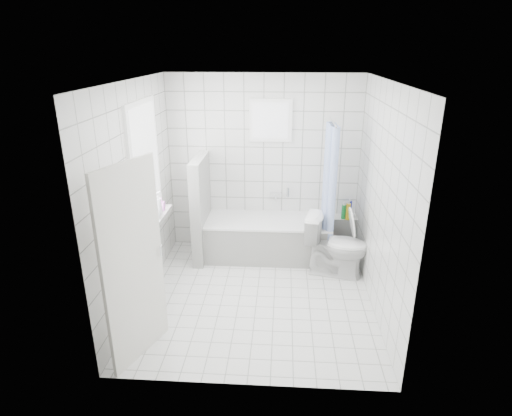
{
  "coord_description": "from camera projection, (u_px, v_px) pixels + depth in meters",
  "views": [
    {
      "loc": [
        0.29,
        -4.61,
        2.93
      ],
      "look_at": [
        -0.04,
        0.35,
        1.05
      ],
      "focal_mm": 30.0,
      "sensor_mm": 36.0,
      "label": 1
    }
  ],
  "objects": [
    {
      "name": "window_left",
      "position": [
        147.0,
        164.0,
        5.15
      ],
      "size": [
        0.01,
        0.9,
        1.4
      ],
      "primitive_type": "cube",
      "color": "white",
      "rests_on": "wall_left"
    },
    {
      "name": "wall_left",
      "position": [
        137.0,
        196.0,
        4.98
      ],
      "size": [
        0.02,
        3.0,
        2.6
      ],
      "primitive_type": "cube",
      "color": "white",
      "rests_on": "ground"
    },
    {
      "name": "tiled_ledge",
      "position": [
        343.0,
        234.0,
        6.47
      ],
      "size": [
        0.4,
        0.24,
        0.55
      ],
      "primitive_type": "cube",
      "color": "white",
      "rests_on": "ground"
    },
    {
      "name": "shower_curtain",
      "position": [
        330.0,
        190.0,
        5.81
      ],
      "size": [
        0.14,
        0.48,
        1.78
      ],
      "primitive_type": null,
      "color": "#476AD0",
      "rests_on": "curtain_rod"
    },
    {
      "name": "door",
      "position": [
        133.0,
        265.0,
        4.03
      ],
      "size": [
        0.33,
        0.76,
        2.0
      ],
      "primitive_type": "cube",
      "rotation": [
        0.0,
        0.0,
        -0.38
      ],
      "color": "silver",
      "rests_on": "ground"
    },
    {
      "name": "wall_front",
      "position": [
        246.0,
        260.0,
        3.5
      ],
      "size": [
        2.8,
        0.02,
        2.6
      ],
      "primitive_type": "cube",
      "color": "white",
      "rests_on": "ground"
    },
    {
      "name": "ceiling",
      "position": [
        257.0,
        81.0,
        4.43
      ],
      "size": [
        3.0,
        3.0,
        0.0
      ],
      "primitive_type": "plane",
      "rotation": [
        3.14,
        0.0,
        0.0
      ],
      "color": "white",
      "rests_on": "ground"
    },
    {
      "name": "sill_bottles",
      "position": [
        153.0,
        211.0,
        5.25
      ],
      "size": [
        0.19,
        0.78,
        0.33
      ],
      "color": "silver",
      "rests_on": "window_sill"
    },
    {
      "name": "bathtub",
      "position": [
        268.0,
        238.0,
        6.3
      ],
      "size": [
        1.8,
        0.77,
        0.58
      ],
      "color": "white",
      "rests_on": "ground"
    },
    {
      "name": "ledge_bottles",
      "position": [
        347.0,
        211.0,
        6.28
      ],
      "size": [
        0.16,
        0.17,
        0.25
      ],
      "color": "#1721B9",
      "rests_on": "tiled_ledge"
    },
    {
      "name": "window_back",
      "position": [
        271.0,
        121.0,
        6.02
      ],
      "size": [
        0.5,
        0.01,
        0.5
      ],
      "primitive_type": "cube",
      "color": "white",
      "rests_on": "wall_back"
    },
    {
      "name": "curtain_rod",
      "position": [
        333.0,
        122.0,
        5.62
      ],
      "size": [
        0.02,
        0.8,
        0.02
      ],
      "primitive_type": "cylinder",
      "rotation": [
        1.57,
        0.0,
        0.0
      ],
      "color": "silver",
      "rests_on": "wall_back"
    },
    {
      "name": "partition_wall",
      "position": [
        201.0,
        208.0,
        6.15
      ],
      "size": [
        0.15,
        0.85,
        1.5
      ],
      "primitive_type": "cube",
      "color": "white",
      "rests_on": "ground"
    },
    {
      "name": "wall_right",
      "position": [
        381.0,
        201.0,
        4.81
      ],
      "size": [
        0.02,
        3.0,
        2.6
      ],
      "primitive_type": "cube",
      "color": "white",
      "rests_on": "ground"
    },
    {
      "name": "window_sill",
      "position": [
        155.0,
        221.0,
        5.41
      ],
      "size": [
        0.18,
        1.02,
        0.08
      ],
      "primitive_type": "cube",
      "color": "white",
      "rests_on": "wall_left"
    },
    {
      "name": "wall_back",
      "position": [
        263.0,
        165.0,
        6.29
      ],
      "size": [
        2.8,
        0.02,
        2.6
      ],
      "primitive_type": "cube",
      "color": "white",
      "rests_on": "ground"
    },
    {
      "name": "ground",
      "position": [
        257.0,
        296.0,
        5.36
      ],
      "size": [
        3.0,
        3.0,
        0.0
      ],
      "primitive_type": "plane",
      "color": "white",
      "rests_on": "ground"
    },
    {
      "name": "tub_faucet",
      "position": [
        276.0,
        195.0,
        6.4
      ],
      "size": [
        0.18,
        0.06,
        0.06
      ],
      "primitive_type": "cube",
      "color": "silver",
      "rests_on": "wall_back"
    },
    {
      "name": "toilet",
      "position": [
        336.0,
        246.0,
        5.75
      ],
      "size": [
        0.91,
        0.64,
        0.84
      ],
      "primitive_type": "imported",
      "rotation": [
        0.0,
        0.0,
        1.36
      ],
      "color": "white",
      "rests_on": "ground"
    }
  ]
}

